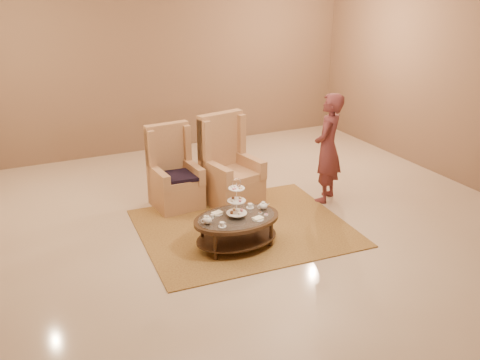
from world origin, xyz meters
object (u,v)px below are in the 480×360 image
person (328,148)px  armchair_left (174,179)px  armchair_right (229,174)px  tea_table (237,222)px

person → armchair_left: bearing=-59.8°
armchair_left → armchair_right: (0.78, -0.26, 0.04)m
armchair_right → person: size_ratio=0.81×
armchair_left → person: person is taller
armchair_right → tea_table: bearing=-120.6°
tea_table → armchair_left: size_ratio=0.94×
tea_table → armchair_right: 1.43m
armchair_left → person: (2.16, -0.81, 0.42)m
armchair_left → armchair_right: bearing=-22.5°
armchair_left → armchair_right: 0.82m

